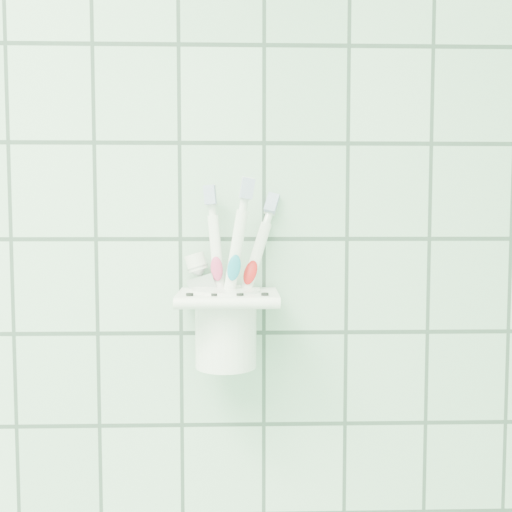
{
  "coord_description": "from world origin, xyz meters",
  "views": [
    {
      "loc": [
        0.67,
        0.52,
        1.39
      ],
      "look_at": [
        0.69,
        1.1,
        1.35
      ],
      "focal_mm": 40.0,
      "sensor_mm": 36.0,
      "label": 1
    }
  ],
  "objects_px": {
    "cup": "(226,324)",
    "toothbrush_pink": "(225,270)",
    "holder_bracket": "(228,299)",
    "toothbrush_orange": "(218,267)",
    "toothbrush_blue": "(223,269)",
    "toothpaste_tube": "(223,295)"
  },
  "relations": [
    {
      "from": "holder_bracket",
      "to": "toothbrush_blue",
      "type": "bearing_deg",
      "value": -109.52
    },
    {
      "from": "cup",
      "to": "toothpaste_tube",
      "type": "distance_m",
      "value": 0.03
    },
    {
      "from": "holder_bracket",
      "to": "toothbrush_pink",
      "type": "distance_m",
      "value": 0.04
    },
    {
      "from": "toothbrush_blue",
      "to": "toothpaste_tube",
      "type": "relative_size",
      "value": 1.54
    },
    {
      "from": "holder_bracket",
      "to": "toothbrush_pink",
      "type": "relative_size",
      "value": 0.56
    },
    {
      "from": "toothbrush_orange",
      "to": "holder_bracket",
      "type": "bearing_deg",
      "value": -34.51
    },
    {
      "from": "holder_bracket",
      "to": "cup",
      "type": "height_order",
      "value": "same"
    },
    {
      "from": "holder_bracket",
      "to": "toothbrush_orange",
      "type": "bearing_deg",
      "value": 154.74
    },
    {
      "from": "holder_bracket",
      "to": "toothbrush_pink",
      "type": "xyz_separation_m",
      "value": [
        -0.0,
        0.02,
        0.03
      ]
    },
    {
      "from": "toothbrush_pink",
      "to": "toothpaste_tube",
      "type": "height_order",
      "value": "toothbrush_pink"
    },
    {
      "from": "toothbrush_pink",
      "to": "toothbrush_orange",
      "type": "distance_m",
      "value": 0.02
    },
    {
      "from": "toothbrush_orange",
      "to": "toothbrush_pink",
      "type": "bearing_deg",
      "value": 51.14
    },
    {
      "from": "cup",
      "to": "toothbrush_blue",
      "type": "distance_m",
      "value": 0.07
    },
    {
      "from": "holder_bracket",
      "to": "toothbrush_orange",
      "type": "distance_m",
      "value": 0.04
    },
    {
      "from": "toothpaste_tube",
      "to": "toothbrush_pink",
      "type": "bearing_deg",
      "value": 52.6
    },
    {
      "from": "cup",
      "to": "toothbrush_pink",
      "type": "height_order",
      "value": "toothbrush_pink"
    },
    {
      "from": "cup",
      "to": "toothbrush_blue",
      "type": "height_order",
      "value": "toothbrush_blue"
    },
    {
      "from": "toothbrush_pink",
      "to": "toothbrush_orange",
      "type": "height_order",
      "value": "toothbrush_orange"
    },
    {
      "from": "cup",
      "to": "toothbrush_pink",
      "type": "relative_size",
      "value": 0.45
    },
    {
      "from": "cup",
      "to": "toothbrush_orange",
      "type": "height_order",
      "value": "toothbrush_orange"
    },
    {
      "from": "holder_bracket",
      "to": "toothpaste_tube",
      "type": "height_order",
      "value": "toothpaste_tube"
    },
    {
      "from": "cup",
      "to": "toothpaste_tube",
      "type": "height_order",
      "value": "toothpaste_tube"
    }
  ]
}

